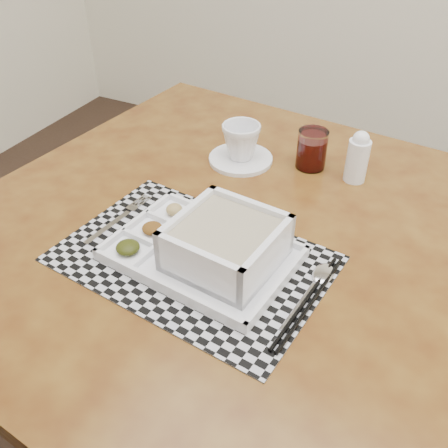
% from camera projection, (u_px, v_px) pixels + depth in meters
% --- Properties ---
extents(dining_table, '(1.16, 1.16, 0.79)m').
position_uv_depth(dining_table, '(232.00, 255.00, 1.03)').
color(dining_table, '#4A220D').
rests_on(dining_table, ground).
extents(placemat, '(0.50, 0.37, 0.00)m').
position_uv_depth(placemat, '(193.00, 259.00, 0.90)').
color(placemat, '#B5B6BE').
rests_on(placemat, dining_table).
extents(serving_tray, '(0.34, 0.25, 0.09)m').
position_uv_depth(serving_tray, '(218.00, 247.00, 0.87)').
color(serving_tray, white).
rests_on(serving_tray, placemat).
extents(fork, '(0.04, 0.19, 0.00)m').
position_uv_depth(fork, '(120.00, 217.00, 0.99)').
color(fork, silver).
rests_on(fork, placemat).
extents(spoon, '(0.04, 0.18, 0.01)m').
position_uv_depth(spoon, '(320.00, 278.00, 0.85)').
color(spoon, silver).
rests_on(spoon, placemat).
extents(chopsticks, '(0.04, 0.24, 0.01)m').
position_uv_depth(chopsticks, '(308.00, 302.00, 0.81)').
color(chopsticks, black).
rests_on(chopsticks, placemat).
extents(saucer, '(0.15, 0.15, 0.01)m').
position_uv_depth(saucer, '(241.00, 159.00, 1.17)').
color(saucer, white).
rests_on(saucer, dining_table).
extents(cup, '(0.11, 0.11, 0.08)m').
position_uv_depth(cup, '(241.00, 141.00, 1.15)').
color(cup, white).
rests_on(cup, saucer).
extents(juice_glass, '(0.07, 0.07, 0.09)m').
position_uv_depth(juice_glass, '(312.00, 151.00, 1.13)').
color(juice_glass, white).
rests_on(juice_glass, dining_table).
extents(creamer_bottle, '(0.05, 0.05, 0.12)m').
position_uv_depth(creamer_bottle, '(358.00, 157.00, 1.08)').
color(creamer_bottle, white).
rests_on(creamer_bottle, dining_table).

